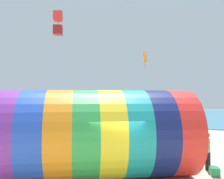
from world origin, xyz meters
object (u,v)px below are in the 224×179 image
kite_red_box (58,23)px  kite_handler (208,151)px  cooler_box (214,171)px  bystander_near_water (205,138)px  bystander_mid_beach (121,124)px  giant_inflatable_tube (97,134)px  kite_orange_diamond (145,57)px

kite_red_box → kite_handler: bearing=-9.4°
kite_red_box → cooler_box: (8.95, -2.21, -7.82)m
bystander_near_water → bystander_mid_beach: (-6.84, 4.58, 0.12)m
cooler_box → giant_inflatable_tube: bearing=-158.2°
kite_handler → bystander_near_water: bearing=89.7°
bystander_mid_beach → cooler_box: (7.04, -9.81, -0.72)m
kite_handler → giant_inflatable_tube: bearing=-149.4°
kite_handler → bystander_mid_beach: (-6.82, 9.05, 0.02)m
kite_orange_diamond → giant_inflatable_tube: bearing=-87.5°
kite_red_box → bystander_mid_beach: bearing=75.9°
kite_orange_diamond → bystander_near_water: 10.50m
giant_inflatable_tube → bystander_mid_beach: size_ratio=4.97×
cooler_box → bystander_near_water: bearing=92.2°
kite_handler → cooler_box: (0.22, -0.76, -0.70)m
kite_red_box → kite_orange_diamond: size_ratio=0.91×
bystander_near_water → kite_red_box: bearing=-160.9°
bystander_mid_beach → bystander_near_water: bearing=-33.8°
kite_red_box → kite_orange_diamond: 10.44m
bystander_mid_beach → kite_handler: bearing=-53.0°
kite_handler → cooler_box: kite_handler is taller
giant_inflatable_tube → kite_orange_diamond: bearing=92.5°
kite_red_box → kite_orange_diamond: bearing=69.2°
kite_red_box → bystander_near_water: size_ratio=1.02×
giant_inflatable_tube → bystander_mid_beach: 11.95m
kite_red_box → bystander_mid_beach: (1.90, 7.60, -7.10)m
kite_orange_diamond → bystander_mid_beach: 6.80m
kite_orange_diamond → cooler_box: kite_orange_diamond is taller
kite_handler → kite_red_box: size_ratio=1.09×
bystander_mid_beach → cooler_box: 12.10m
bystander_mid_beach → giant_inflatable_tube: bearing=-78.3°
cooler_box → kite_handler: bearing=106.5°
bystander_mid_beach → cooler_box: bearing=-54.3°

